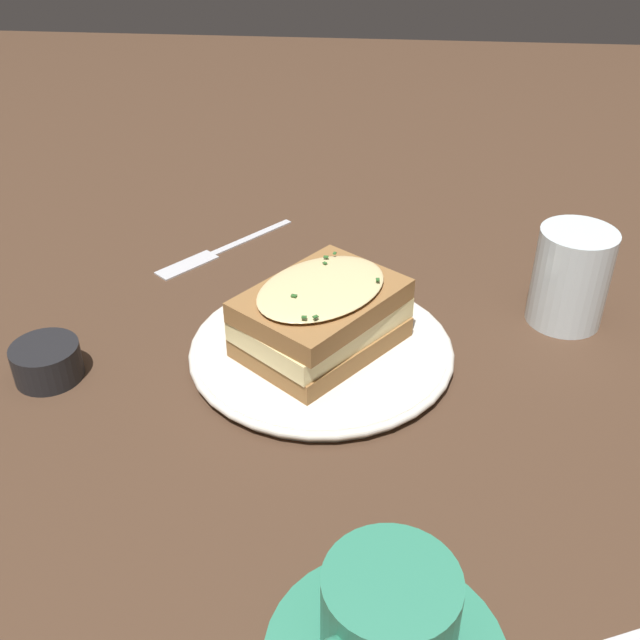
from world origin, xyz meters
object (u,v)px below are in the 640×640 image
object	(u,v)px
dinner_plate	(320,350)
fork	(212,253)
water_glass	(571,277)
sandwich	(321,316)
condiment_pot	(47,362)
teacup_with_saucer	(387,627)

from	to	relation	value
dinner_plate	fork	size ratio (longest dim) A/B	1.54
water_glass	fork	bearing A→B (deg)	-14.73
sandwich	condiment_pot	world-z (taller)	sandwich
dinner_plate	sandwich	size ratio (longest dim) A/B	1.40
fork	teacup_with_saucer	bearing A→B (deg)	153.04
water_glass	sandwich	bearing A→B (deg)	20.04
teacup_with_saucer	condiment_pot	world-z (taller)	teacup_with_saucer
dinner_plate	fork	xyz separation A→B (m)	(0.14, -0.18, -0.01)
dinner_plate	water_glass	world-z (taller)	water_glass
fork	condiment_pot	xyz separation A→B (m)	(0.09, 0.23, 0.01)
sandwich	water_glass	world-z (taller)	water_glass
dinner_plate	sandwich	distance (m)	0.04
fork	condiment_pot	distance (m)	0.25
water_glass	condiment_pot	xyz separation A→B (m)	(0.46, 0.13, -0.03)
water_glass	condiment_pot	distance (m)	0.48
sandwich	fork	bearing A→B (deg)	-52.36
dinner_plate	fork	bearing A→B (deg)	-52.54
teacup_with_saucer	fork	size ratio (longest dim) A/B	0.93
condiment_pot	water_glass	bearing A→B (deg)	-163.95
dinner_plate	condiment_pot	distance (m)	0.24
fork	condiment_pot	bearing A→B (deg)	107.23
sandwich	fork	size ratio (longest dim) A/B	1.11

